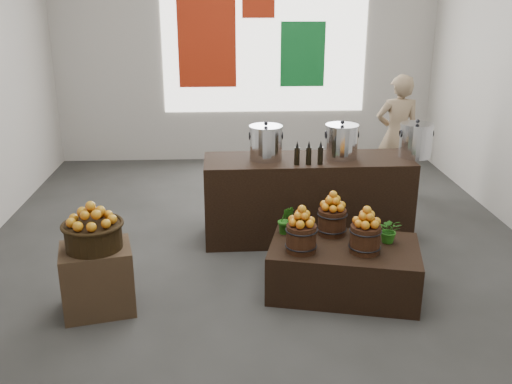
{
  "coord_description": "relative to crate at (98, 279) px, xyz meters",
  "views": [
    {
      "loc": [
        -0.31,
        -5.67,
        2.62
      ],
      "look_at": [
        -0.04,
        -0.4,
        0.77
      ],
      "focal_mm": 40.0,
      "sensor_mm": 36.0,
      "label": 1
    }
  ],
  "objects": [
    {
      "name": "crate",
      "position": [
        0.0,
        0.0,
        0.0
      ],
      "size": [
        0.68,
        0.6,
        0.59
      ],
      "primitive_type": "cube",
      "rotation": [
        0.0,
        0.0,
        0.23
      ],
      "color": "#4D3A24",
      "rests_on": "ground"
    },
    {
      "name": "shopper",
      "position": [
        3.42,
        2.96,
        0.52
      ],
      "size": [
        0.59,
        0.39,
        1.62
      ],
      "primitive_type": "imported",
      "rotation": [
        0.0,
        0.0,
        3.14
      ],
      "color": "#8E7557",
      "rests_on": "ground"
    },
    {
      "name": "wicker_basket",
      "position": [
        0.0,
        0.0,
        0.4
      ],
      "size": [
        0.47,
        0.47,
        0.21
      ],
      "primitive_type": "cylinder",
      "color": "black",
      "rests_on": "crate"
    },
    {
      "name": "apples_in_bucket_rear",
      "position": [
        2.1,
        0.48,
        0.5
      ],
      "size": [
        0.2,
        0.2,
        0.18
      ],
      "primitive_type": null,
      "color": "#9E0509",
      "rests_on": "apple_bucket_rear"
    },
    {
      "name": "stock_pot_left",
      "position": [
        1.54,
        1.46,
        0.8
      ],
      "size": [
        0.35,
        0.35,
        0.35
      ],
      "primitive_type": "cylinder",
      "color": "silver",
      "rests_on": "counter"
    },
    {
      "name": "apples_in_bucket_front_right",
      "position": [
        2.32,
        0.07,
        0.5
      ],
      "size": [
        0.2,
        0.2,
        0.18
      ],
      "primitive_type": null,
      "color": "#9E0509",
      "rests_on": "apple_bucket_front_right"
    },
    {
      "name": "oil_cruets",
      "position": [
        2.01,
        1.24,
        0.75
      ],
      "size": [
        0.25,
        0.07,
        0.26
      ],
      "primitive_type": null,
      "rotation": [
        0.0,
        0.0,
        0.02
      ],
      "color": "black",
      "rests_on": "counter"
    },
    {
      "name": "deco_green_right",
      "position": [
        2.34,
        4.7,
        1.41
      ],
      "size": [
        0.7,
        0.04,
        1.0
      ],
      "primitive_type": "cube",
      "color": "#106928",
      "rests_on": "back_wall"
    },
    {
      "name": "apple_bucket_front_left",
      "position": [
        1.77,
        0.12,
        0.29
      ],
      "size": [
        0.27,
        0.27,
        0.25
      ],
      "primitive_type": "cylinder",
      "color": "#3A1E10",
      "rests_on": "display_table"
    },
    {
      "name": "ground",
      "position": [
        1.44,
        1.23,
        -0.29
      ],
      "size": [
        7.0,
        7.0,
        0.0
      ],
      "primitive_type": "plane",
      "color": "#373735",
      "rests_on": "ground"
    },
    {
      "name": "back_opening",
      "position": [
        1.74,
        4.71,
        1.71
      ],
      "size": [
        3.2,
        0.02,
        2.4
      ],
      "primitive_type": "cube",
      "color": "white",
      "rests_on": "back_wall"
    },
    {
      "name": "herb_garnish_left",
      "position": [
        1.67,
        0.51,
        0.31
      ],
      "size": [
        0.16,
        0.14,
        0.28
      ],
      "primitive_type": "imported",
      "rotation": [
        0.0,
        0.0,
        -0.08
      ],
      "color": "#206314",
      "rests_on": "display_table"
    },
    {
      "name": "apples_in_basket",
      "position": [
        0.0,
        0.0,
        0.61
      ],
      "size": [
        0.37,
        0.37,
        0.2
      ],
      "primitive_type": null,
      "color": "#9E0509",
      "rests_on": "wicker_basket"
    },
    {
      "name": "apple_bucket_rear",
      "position": [
        2.1,
        0.48,
        0.29
      ],
      "size": [
        0.27,
        0.27,
        0.25
      ],
      "primitive_type": "cylinder",
      "color": "#3A1E10",
      "rests_on": "display_table"
    },
    {
      "name": "apples_in_bucket_front_left",
      "position": [
        1.77,
        0.12,
        0.5
      ],
      "size": [
        0.2,
        0.2,
        0.18
      ],
      "primitive_type": null,
      "color": "#9E0509",
      "rests_on": "apple_bucket_front_left"
    },
    {
      "name": "counter",
      "position": [
        2.0,
        1.47,
        0.17
      ],
      "size": [
        2.26,
        0.75,
        0.92
      ],
      "primitive_type": "cube",
      "rotation": [
        0.0,
        0.0,
        0.02
      ],
      "color": "black",
      "rests_on": "ground"
    },
    {
      "name": "display_table",
      "position": [
        2.18,
        0.21,
        -0.06
      ],
      "size": [
        1.48,
        1.1,
        0.46
      ],
      "primitive_type": "cube",
      "rotation": [
        0.0,
        0.0,
        -0.23
      ],
      "color": "black",
      "rests_on": "ground"
    },
    {
      "name": "deco_red_left",
      "position": [
        0.84,
        4.7,
        1.61
      ],
      "size": [
        0.9,
        0.04,
        1.4
      ],
      "primitive_type": "cube",
      "color": "#AA240D",
      "rests_on": "back_wall"
    },
    {
      "name": "stock_pot_right",
      "position": [
        3.18,
        1.49,
        0.8
      ],
      "size": [
        0.35,
        0.35,
        0.35
      ],
      "primitive_type": "cylinder",
      "color": "silver",
      "rests_on": "counter"
    },
    {
      "name": "back_wall",
      "position": [
        1.44,
        4.73,
        1.71
      ],
      "size": [
        6.0,
        0.04,
        4.0
      ],
      "primitive_type": "cube",
      "color": "#B2ADA4",
      "rests_on": "ground"
    },
    {
      "name": "deco_red_upper",
      "position": [
        1.64,
        4.7,
        2.21
      ],
      "size": [
        0.5,
        0.04,
        0.5
      ],
      "primitive_type": "cube",
      "color": "#AA240D",
      "rests_on": "back_wall"
    },
    {
      "name": "apple_bucket_front_right",
      "position": [
        2.32,
        0.07,
        0.29
      ],
      "size": [
        0.27,
        0.27,
        0.25
      ],
      "primitive_type": "cylinder",
      "color": "#3A1E10",
      "rests_on": "display_table"
    },
    {
      "name": "stock_pot_center",
      "position": [
        2.36,
        1.47,
        0.8
      ],
      "size": [
        0.35,
        0.35,
        0.35
      ],
      "primitive_type": "cylinder",
      "color": "silver",
      "rests_on": "counter"
    },
    {
      "name": "herb_garnish_right",
      "position": [
        2.59,
        0.26,
        0.29
      ],
      "size": [
        0.27,
        0.25,
        0.24
      ],
      "primitive_type": "imported",
      "rotation": [
        0.0,
        0.0,
        -0.33
      ],
      "color": "#206314",
      "rests_on": "display_table"
    }
  ]
}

